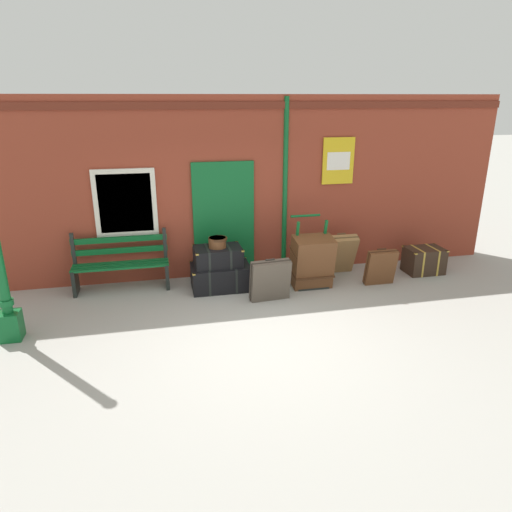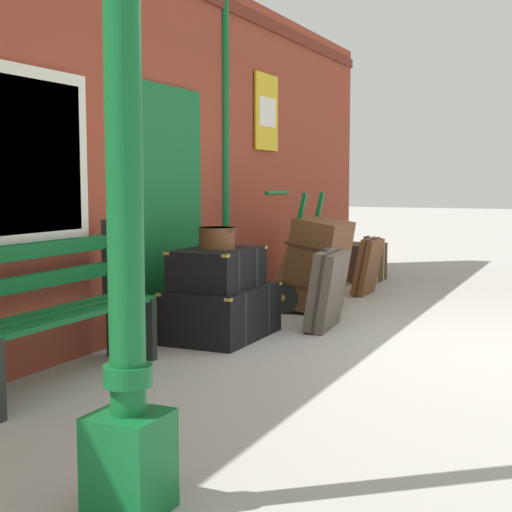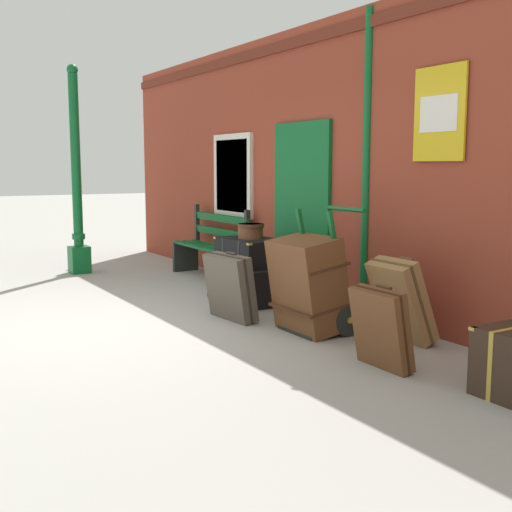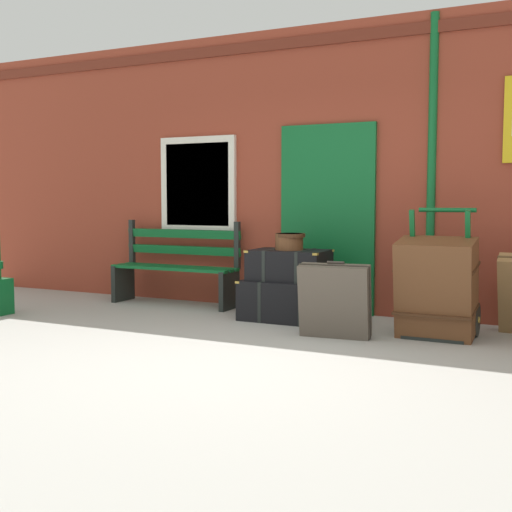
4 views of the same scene
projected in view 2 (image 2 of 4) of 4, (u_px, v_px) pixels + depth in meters
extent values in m
plane|color=#A3A099|center=(452.00, 351.00, 5.66)|extent=(60.00, 60.00, 0.00)
cube|color=brown|center=(157.00, 146.00, 6.57)|extent=(10.40, 0.30, 3.20)
cube|color=#0F5B28|center=(168.00, 209.00, 6.45)|extent=(1.10, 0.05, 2.10)
cube|color=#093718|center=(169.00, 209.00, 6.45)|extent=(0.06, 0.02, 2.10)
cube|color=silver|center=(34.00, 157.00, 4.89)|extent=(1.04, 0.06, 1.16)
cube|color=silver|center=(37.00, 156.00, 4.89)|extent=(0.88, 0.02, 1.00)
cylinder|color=#0F5B28|center=(225.00, 150.00, 7.44)|extent=(0.09, 0.09, 3.14)
cube|color=gold|center=(266.00, 112.00, 8.28)|extent=(0.60, 0.02, 0.84)
cube|color=white|center=(268.00, 112.00, 8.28)|extent=(0.44, 0.01, 0.32)
cube|color=#0F5B28|center=(130.00, 463.00, 2.89)|extent=(0.28, 0.28, 0.40)
cylinder|color=#0F5B28|center=(123.00, 83.00, 2.74)|extent=(0.14, 0.14, 2.50)
cylinder|color=#0F5B28|center=(128.00, 375.00, 2.85)|extent=(0.19, 0.19, 0.08)
cube|color=#0F5B28|center=(81.00, 316.00, 4.67)|extent=(1.60, 0.09, 0.04)
cube|color=#0F5B28|center=(63.00, 314.00, 4.72)|extent=(1.60, 0.09, 0.04)
cube|color=#0F5B28|center=(46.00, 312.00, 4.78)|extent=(1.60, 0.09, 0.04)
cube|color=#0F5B28|center=(37.00, 281.00, 4.79)|extent=(1.60, 0.05, 0.10)
cube|color=#0F5B28|center=(36.00, 250.00, 4.77)|extent=(1.60, 0.05, 0.10)
cube|color=black|center=(131.00, 327.00, 5.43)|extent=(0.06, 0.40, 0.45)
cube|color=black|center=(107.00, 258.00, 5.47)|extent=(0.06, 0.06, 0.56)
cube|color=black|center=(222.00, 312.00, 6.14)|extent=(1.00, 0.64, 0.42)
cube|color=black|center=(209.00, 317.00, 5.94)|extent=(0.04, 0.65, 0.43)
cube|color=black|center=(234.00, 308.00, 6.34)|extent=(0.04, 0.65, 0.43)
cube|color=#B79338|center=(228.00, 300.00, 5.56)|extent=(0.05, 0.05, 0.02)
cube|color=#B79338|center=(278.00, 283.00, 6.43)|extent=(0.05, 0.05, 0.02)
cube|color=#B79338|center=(160.00, 294.00, 5.81)|extent=(0.05, 0.05, 0.02)
cube|color=#B79338|center=(217.00, 280.00, 6.68)|extent=(0.05, 0.05, 0.02)
cube|color=silver|center=(254.00, 316.00, 5.99)|extent=(0.36, 0.01, 0.10)
cube|color=black|center=(218.00, 268.00, 6.08)|extent=(0.81, 0.56, 0.32)
cube|color=black|center=(208.00, 271.00, 5.91)|extent=(0.05, 0.55, 0.33)
cube|color=black|center=(227.00, 266.00, 6.24)|extent=(0.05, 0.55, 0.33)
cube|color=#B79338|center=(226.00, 256.00, 5.62)|extent=(0.05, 0.05, 0.02)
cube|color=#B79338|center=(264.00, 247.00, 6.31)|extent=(0.05, 0.05, 0.02)
cube|color=#B79338|center=(168.00, 253.00, 5.81)|extent=(0.05, 0.05, 0.02)
cube|color=#B79338|center=(211.00, 245.00, 6.51)|extent=(0.05, 0.05, 0.02)
cylinder|color=brown|center=(217.00, 238.00, 6.05)|extent=(0.29, 0.29, 0.17)
cylinder|color=#432715|center=(218.00, 230.00, 6.06)|extent=(0.31, 0.31, 0.04)
cube|color=black|center=(320.00, 309.00, 7.44)|extent=(0.56, 0.28, 0.03)
cube|color=#0F5B28|center=(292.00, 253.00, 7.24)|extent=(0.04, 0.30, 1.18)
cube|color=#0F5B28|center=(310.00, 249.00, 7.69)|extent=(0.04, 0.30, 1.18)
cylinder|color=#0F5B28|center=(277.00, 193.00, 7.52)|extent=(0.54, 0.04, 0.04)
cylinder|color=black|center=(283.00, 297.00, 7.25)|extent=(0.04, 0.32, 0.32)
cylinder|color=#B79338|center=(283.00, 297.00, 7.25)|extent=(0.07, 0.06, 0.06)
cylinder|color=black|center=(307.00, 289.00, 7.83)|extent=(0.04, 0.32, 0.32)
cylinder|color=#B79338|center=(307.00, 289.00, 7.83)|extent=(0.07, 0.06, 0.06)
cube|color=brown|center=(318.00, 264.00, 7.41)|extent=(0.68, 0.57, 0.94)
cube|color=#432715|center=(318.00, 283.00, 7.43)|extent=(0.70, 0.46, 0.09)
cube|color=#432715|center=(318.00, 244.00, 7.39)|extent=(0.70, 0.46, 0.09)
cube|color=brown|center=(368.00, 266.00, 8.45)|extent=(0.53, 0.25, 0.65)
cylinder|color=#3A2112|center=(367.00, 237.00, 8.43)|extent=(0.16, 0.03, 0.03)
cube|color=#351E10|center=(368.00, 266.00, 8.45)|extent=(0.54, 0.14, 0.64)
cube|color=#51473D|center=(327.00, 290.00, 6.50)|extent=(0.67, 0.33, 0.69)
cylinder|color=#302A24|center=(326.00, 250.00, 6.47)|extent=(0.16, 0.04, 0.03)
cube|color=#2C2721|center=(327.00, 290.00, 6.50)|extent=(0.67, 0.19, 0.68)
cube|color=olive|center=(298.00, 262.00, 8.29)|extent=(0.52, 0.47, 0.78)
cylinder|color=brown|center=(295.00, 228.00, 8.27)|extent=(0.16, 0.03, 0.03)
cube|color=brown|center=(298.00, 262.00, 8.29)|extent=(0.53, 0.33, 0.73)
cube|color=#332319|center=(362.00, 263.00, 9.60)|extent=(0.68, 0.48, 0.48)
cube|color=#B79338|center=(359.00, 264.00, 9.46)|extent=(0.04, 0.49, 0.49)
cube|color=#B79338|center=(366.00, 261.00, 9.74)|extent=(0.04, 0.49, 0.49)
cube|color=#B79338|center=(372.00, 248.00, 9.19)|extent=(0.05, 0.05, 0.02)
cube|color=#B79338|center=(386.00, 244.00, 9.77)|extent=(0.05, 0.05, 0.02)
cube|color=#B79338|center=(338.00, 246.00, 9.38)|extent=(0.05, 0.05, 0.02)
cube|color=#B79338|center=(354.00, 242.00, 9.96)|extent=(0.05, 0.05, 0.02)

